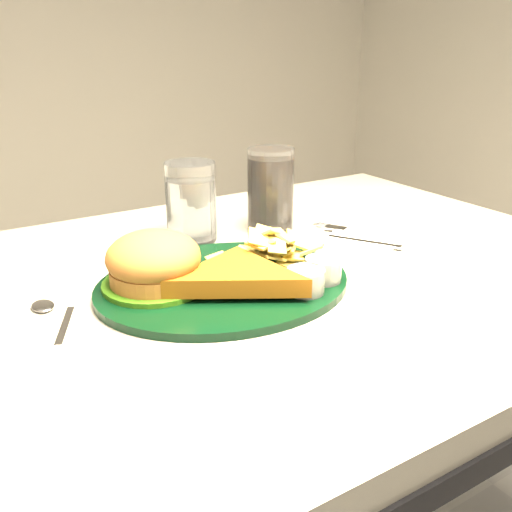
{
  "coord_description": "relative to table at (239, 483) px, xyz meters",
  "views": [
    {
      "loc": [
        -0.37,
        -0.65,
        1.07
      ],
      "look_at": [
        0.0,
        -0.05,
        0.8
      ],
      "focal_mm": 40.0,
      "sensor_mm": 36.0,
      "label": 1
    }
  ],
  "objects": [
    {
      "name": "table",
      "position": [
        0.0,
        0.0,
        0.0
      ],
      "size": [
        1.2,
        0.8,
        0.75
      ],
      "primitive_type": null,
      "color": "#9A968B",
      "rests_on": "ground"
    },
    {
      "name": "dinner_plate",
      "position": [
        -0.03,
        -0.02,
        0.41
      ],
      "size": [
        0.38,
        0.33,
        0.08
      ],
      "primitive_type": null,
      "rotation": [
        0.0,
        0.0,
        -0.1
      ],
      "color": "black",
      "rests_on": "table"
    },
    {
      "name": "water_glass",
      "position": [
        0.02,
        0.18,
        0.44
      ],
      "size": [
        0.08,
        0.08,
        0.13
      ],
      "primitive_type": "cylinder",
      "rotation": [
        0.0,
        0.0,
        0.01
      ],
      "color": "silver",
      "rests_on": "table"
    },
    {
      "name": "cola_glass",
      "position": [
        0.15,
        0.15,
        0.45
      ],
      "size": [
        0.1,
        0.1,
        0.15
      ],
      "primitive_type": "cylinder",
      "rotation": [
        0.0,
        0.0,
        -0.31
      ],
      "color": "black",
      "rests_on": "table"
    },
    {
      "name": "fork_napkin",
      "position": [
        0.25,
        0.01,
        0.38
      ],
      "size": [
        0.19,
        0.2,
        0.01
      ],
      "primitive_type": null,
      "rotation": [
        0.0,
        0.0,
        0.56
      ],
      "color": "white",
      "rests_on": "table"
    },
    {
      "name": "spoon",
      "position": [
        -0.25,
        -0.02,
        0.38
      ],
      "size": [
        0.08,
        0.13,
        0.01
      ],
      "primitive_type": null,
      "rotation": [
        0.0,
        0.0,
        -0.41
      ],
      "color": "silver",
      "rests_on": "table"
    }
  ]
}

